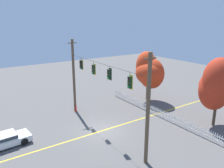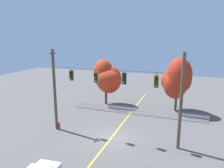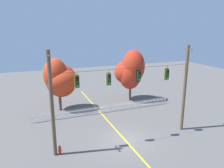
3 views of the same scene
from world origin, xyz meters
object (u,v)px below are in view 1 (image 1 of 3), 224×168
object	(u,v)px
traffic_signal_westbound_side	(94,69)
traffic_signal_northbound_secondary	(109,74)
traffic_signal_southbound_primary	(81,65)
parked_car	(6,139)
traffic_signal_northbound_primary	(130,82)
autumn_maple_near_fence	(149,71)
fire_hydrant	(76,109)
autumn_maple_mid	(217,86)

from	to	relation	value
traffic_signal_westbound_side	traffic_signal_northbound_secondary	distance (m)	2.90
traffic_signal_southbound_primary	parked_car	distance (m)	10.62
traffic_signal_northbound_primary	autumn_maple_near_fence	xyz separation A→B (m)	(-8.69, 10.32, -2.01)
traffic_signal_southbound_primary	traffic_signal_westbound_side	bearing A→B (deg)	0.00
traffic_signal_northbound_primary	fire_hydrant	bearing A→B (deg)	-179.39
traffic_signal_southbound_primary	traffic_signal_westbound_side	distance (m)	2.77
traffic_signal_southbound_primary	traffic_signal_northbound_primary	world-z (taller)	same
fire_hydrant	autumn_maple_near_fence	bearing A→B (deg)	80.32
parked_car	fire_hydrant	world-z (taller)	parked_car
traffic_signal_northbound_primary	fire_hydrant	distance (m)	11.95
traffic_signal_northbound_secondary	parked_car	world-z (taller)	traffic_signal_northbound_secondary
traffic_signal_northbound_secondary	traffic_signal_northbound_primary	bearing A→B (deg)	0.01
traffic_signal_southbound_primary	traffic_signal_northbound_secondary	world-z (taller)	same
traffic_signal_southbound_primary	traffic_signal_northbound_secondary	size ratio (longest dim) A/B	1.03
autumn_maple_mid	autumn_maple_near_fence	bearing A→B (deg)	-178.78
traffic_signal_northbound_primary	autumn_maple_near_fence	distance (m)	13.64
parked_car	fire_hydrant	xyz separation A→B (m)	(-3.72, 8.68, -0.19)
autumn_maple_near_fence	traffic_signal_southbound_primary	bearing A→B (deg)	-90.15
traffic_signal_northbound_primary	autumn_maple_mid	world-z (taller)	autumn_maple_mid
traffic_signal_northbound_primary	autumn_maple_near_fence	bearing A→B (deg)	130.11
traffic_signal_northbound_secondary	autumn_maple_mid	xyz separation A→B (m)	(4.37, 10.53, -1.78)
traffic_signal_northbound_primary	traffic_signal_southbound_primary	bearing A→B (deg)	-180.00
traffic_signal_westbound_side	traffic_signal_northbound_primary	bearing A→B (deg)	0.00
traffic_signal_northbound_primary	parked_car	world-z (taller)	traffic_signal_northbound_primary
traffic_signal_northbound_primary	parked_car	distance (m)	12.40
traffic_signal_westbound_side	traffic_signal_northbound_primary	size ratio (longest dim) A/B	0.98
traffic_signal_southbound_primary	traffic_signal_westbound_side	xyz separation A→B (m)	(2.77, 0.00, -0.04)
traffic_signal_southbound_primary	autumn_maple_near_fence	size ratio (longest dim) A/B	0.20
autumn_maple_near_fence	autumn_maple_mid	distance (m)	10.02
autumn_maple_mid	traffic_signal_westbound_side	bearing A→B (deg)	-124.60
autumn_maple_mid	fire_hydrant	world-z (taller)	autumn_maple_mid
traffic_signal_westbound_side	autumn_maple_mid	size ratio (longest dim) A/B	0.19
traffic_signal_northbound_secondary	parked_car	xyz separation A→B (m)	(-3.71, -8.79, -5.65)
traffic_signal_northbound_primary	traffic_signal_westbound_side	bearing A→B (deg)	-180.00
autumn_maple_near_fence	traffic_signal_northbound_secondary	bearing A→B (deg)	-61.32
traffic_signal_westbound_side	fire_hydrant	bearing A→B (deg)	-178.60
parked_car	traffic_signal_northbound_secondary	bearing A→B (deg)	67.13
traffic_signal_northbound_secondary	parked_car	bearing A→B (deg)	-112.87
traffic_signal_northbound_secondary	fire_hydrant	size ratio (longest dim) A/B	1.61
traffic_signal_northbound_primary	autumn_maple_mid	xyz separation A→B (m)	(1.32, 10.53, -1.70)
autumn_maple_near_fence	fire_hydrant	distance (m)	11.22
parked_car	traffic_signal_southbound_primary	bearing A→B (deg)	102.60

